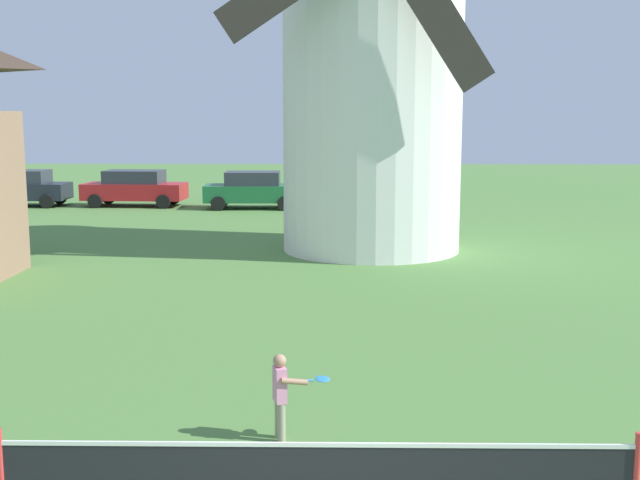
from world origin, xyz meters
name	(u,v)px	position (x,y,z in m)	size (l,w,h in m)	color
windmill	(373,32)	(1.16, 17.86, 6.22)	(8.14, 5.85, 12.59)	white
tennis_net	(317,474)	(-0.11, 1.57, 0.69)	(5.79, 0.06, 1.10)	red
player_far	(282,391)	(-0.57, 3.96, 0.61)	(0.73, 0.35, 1.07)	#9E937F
parked_car_black	(23,188)	(-13.43, 29.10, 0.81)	(3.90, 1.90, 1.56)	#1E232D
parked_car_red	(135,188)	(-8.54, 29.13, 0.81)	(4.44, 2.09, 1.56)	red
parked_car_green	(253,189)	(-3.33, 28.36, 0.81)	(4.08, 1.95, 1.56)	#1E6638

